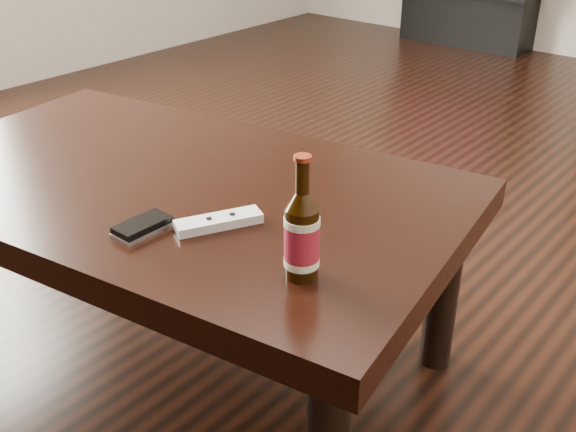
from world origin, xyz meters
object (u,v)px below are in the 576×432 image
Objects in this scene: tv_stand at (473,16)px; phone at (142,227)px; coffee_table at (172,204)px; remote at (219,221)px; beer_bottle at (302,236)px.

tv_stand is 7.54× the size of phone.
coffee_table is (0.95, -3.49, 0.25)m from tv_stand.
phone reaches higher than tv_stand.
beer_bottle is at bearing 19.13° from remote.
beer_bottle is (0.47, -0.12, 0.14)m from coffee_table.
remote is at bearing 171.96° from beer_bottle.
remote is (0.10, 0.11, 0.00)m from phone.
phone is at bearing -53.62° from coffee_table.
remote is (0.24, -0.08, 0.07)m from coffee_table.
beer_bottle is 1.29× the size of remote.
phone is (1.09, -3.68, 0.32)m from tv_stand.
beer_bottle reaches higher than phone.
beer_bottle is 0.25m from remote.
remote is at bearing -19.48° from coffee_table.
coffee_table is at bearing 127.22° from phone.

